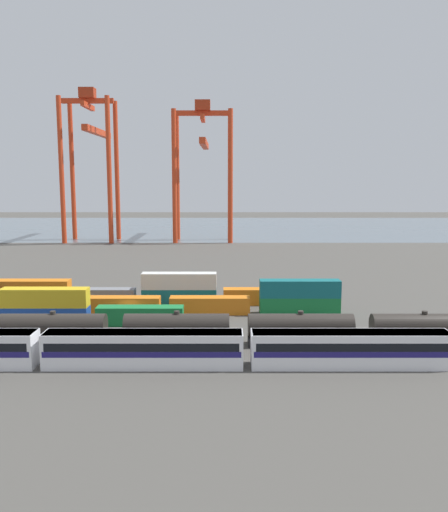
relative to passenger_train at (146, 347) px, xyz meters
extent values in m
plane|color=#4C4944|center=(-5.40, 60.20, -2.14)|extent=(420.00, 420.00, 0.00)
cube|color=slate|center=(-5.40, 168.09, -2.14)|extent=(400.00, 110.00, 0.01)
cube|color=silver|center=(0.00, 0.00, -0.19)|extent=(21.58, 3.10, 3.90)
cube|color=navy|center=(0.00, 0.00, -0.29)|extent=(21.14, 3.14, 0.64)
cube|color=black|center=(0.00, 0.00, 0.49)|extent=(20.71, 3.13, 0.90)
cube|color=slate|center=(0.00, 0.00, 1.58)|extent=(21.36, 2.85, 0.36)
cube|color=silver|center=(22.48, 0.00, -0.19)|extent=(21.58, 3.10, 3.90)
cube|color=navy|center=(22.48, 0.00, -0.29)|extent=(21.14, 3.14, 0.64)
cube|color=black|center=(22.48, 0.00, 0.49)|extent=(20.71, 3.13, 0.90)
cube|color=slate|center=(22.48, 0.00, 1.58)|extent=(21.36, 2.85, 0.36)
cube|color=#232326|center=(-12.24, 7.66, -1.59)|extent=(12.87, 2.50, 1.10)
cylinder|color=#2D2823|center=(-12.24, 7.66, 0.37)|extent=(12.87, 2.82, 2.82)
cylinder|color=#2D2823|center=(-12.24, 7.66, 1.96)|extent=(0.70, 0.70, 0.36)
cube|color=#232326|center=(2.95, 7.66, -1.59)|extent=(12.87, 2.50, 1.10)
cylinder|color=#2D2823|center=(2.95, 7.66, 0.37)|extent=(12.87, 2.82, 2.82)
cylinder|color=#2D2823|center=(2.95, 7.66, 1.96)|extent=(0.70, 0.70, 0.36)
cube|color=#232326|center=(18.14, 7.66, -1.59)|extent=(12.87, 2.50, 1.10)
cylinder|color=#2D2823|center=(18.14, 7.66, 0.37)|extent=(12.87, 2.82, 2.82)
cylinder|color=#2D2823|center=(18.14, 7.66, 1.96)|extent=(0.70, 0.70, 0.36)
cube|color=#232326|center=(33.33, 7.66, -1.59)|extent=(12.87, 2.50, 1.10)
cylinder|color=#2D2823|center=(33.33, 7.66, 0.37)|extent=(12.87, 2.82, 2.82)
cylinder|color=#2D2823|center=(33.33, 7.66, 1.96)|extent=(0.70, 0.70, 0.36)
cube|color=#1C4299|center=(-16.30, 16.87, -0.84)|extent=(12.10, 2.44, 2.60)
cube|color=gold|center=(-16.30, 16.87, 1.76)|extent=(12.10, 2.44, 2.60)
cube|color=#197538|center=(-3.04, 16.87, -0.84)|extent=(12.10, 2.44, 2.60)
cube|color=gold|center=(-20.64, 22.96, -0.84)|extent=(12.10, 2.44, 2.60)
cube|color=orange|center=(-20.64, 22.96, 1.76)|extent=(12.10, 2.44, 2.60)
cube|color=orange|center=(-7.02, 22.96, -0.84)|extent=(12.10, 2.44, 2.60)
cube|color=orange|center=(6.59, 22.96, -0.84)|extent=(12.10, 2.44, 2.60)
cube|color=#197538|center=(20.21, 22.96, -0.84)|extent=(12.10, 2.44, 2.60)
cube|color=#146066|center=(20.21, 22.96, 1.76)|extent=(12.10, 2.44, 2.60)
cube|color=maroon|center=(-25.04, 29.05, -0.84)|extent=(6.04, 2.44, 2.60)
cube|color=slate|center=(-11.79, 29.05, -0.84)|extent=(12.10, 2.44, 2.60)
cube|color=#146066|center=(1.45, 29.05, -0.84)|extent=(12.10, 2.44, 2.60)
cube|color=silver|center=(1.45, 29.05, 1.76)|extent=(12.10, 2.44, 2.60)
cube|color=orange|center=(14.70, 29.05, -0.84)|extent=(12.10, 2.44, 2.60)
cylinder|color=red|center=(-42.04, 111.94, 20.66)|extent=(1.50, 1.50, 45.61)
cylinder|color=red|center=(-27.12, 111.94, 20.66)|extent=(1.50, 1.50, 45.61)
cylinder|color=red|center=(-42.04, 123.89, 20.66)|extent=(1.50, 1.50, 45.61)
cylinder|color=red|center=(-27.12, 123.89, 20.66)|extent=(1.50, 1.50, 45.61)
cube|color=red|center=(-34.58, 117.91, 42.66)|extent=(16.52, 1.20, 1.60)
cube|color=red|center=(-34.58, 117.91, 41.06)|extent=(1.20, 13.55, 1.60)
cube|color=red|center=(-34.58, 129.93, 34.06)|extent=(2.00, 34.35, 2.00)
cube|color=#9F2C14|center=(-34.58, 117.91, 45.06)|extent=(4.80, 4.00, 3.20)
cylinder|color=red|center=(-6.86, 112.76, 18.76)|extent=(1.50, 1.50, 41.81)
cylinder|color=red|center=(10.76, 112.76, 18.76)|extent=(1.50, 1.50, 41.81)
cylinder|color=red|center=(-6.86, 123.06, 18.76)|extent=(1.50, 1.50, 41.81)
cylinder|color=red|center=(10.76, 123.06, 18.76)|extent=(1.50, 1.50, 41.81)
cube|color=red|center=(1.95, 117.91, 38.86)|extent=(19.22, 1.20, 1.60)
cube|color=red|center=(1.95, 117.91, 37.26)|extent=(1.20, 11.90, 1.60)
cube|color=red|center=(1.95, 130.40, 30.07)|extent=(2.00, 35.69, 2.00)
cube|color=#9F2C14|center=(1.95, 117.91, 41.26)|extent=(4.80, 4.00, 3.20)
camera|label=1|loc=(8.74, -55.49, 18.15)|focal=37.21mm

